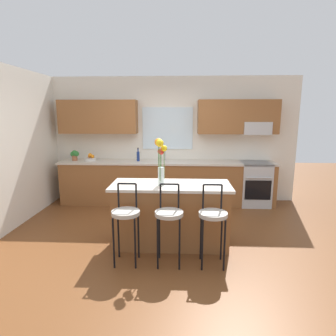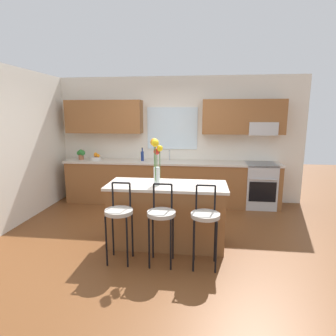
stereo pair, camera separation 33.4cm
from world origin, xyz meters
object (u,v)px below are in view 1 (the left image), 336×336
object	(u,v)px
kitchen_island	(171,214)
bar_stool_near	(126,216)
bar_stool_middle	(169,217)
potted_plant_small	(75,155)
bottle_olive_oil	(138,156)
oven_range	(254,184)
bar_stool_far	(213,218)
flower_vase	(161,157)
fruit_bowl_oranges	(90,158)

from	to	relation	value
kitchen_island	bar_stool_near	distance (m)	0.80
bar_stool_middle	bar_stool_near	bearing A→B (deg)	180.00
bar_stool_middle	potted_plant_small	xyz separation A→B (m)	(-2.15, 2.51, 0.41)
kitchen_island	bottle_olive_oil	bearing A→B (deg)	111.63
oven_range	potted_plant_small	bearing A→B (deg)	179.64
kitchen_island	bar_stool_far	bearing A→B (deg)	-45.54
oven_range	bar_stool_far	size ratio (longest dim) A/B	0.88
oven_range	kitchen_island	size ratio (longest dim) A/B	0.54
flower_vase	fruit_bowl_oranges	world-z (taller)	flower_vase
bar_stool_far	fruit_bowl_oranges	world-z (taller)	fruit_bowl_oranges
bar_stool_middle	fruit_bowl_oranges	xyz separation A→B (m)	(-1.81, 2.51, 0.34)
fruit_bowl_oranges	kitchen_island	bearing A→B (deg)	-47.15
oven_range	bar_stool_far	xyz separation A→B (m)	(-1.15, -2.48, 0.18)
bar_stool_far	flower_vase	bearing A→B (deg)	144.47
flower_vase	potted_plant_small	distance (m)	2.86
bar_stool_far	kitchen_island	bearing A→B (deg)	134.46
oven_range	bar_stool_middle	bearing A→B (deg)	-124.38
fruit_bowl_oranges	bar_stool_middle	bearing A→B (deg)	-54.22
bar_stool_middle	potted_plant_small	bearing A→B (deg)	130.58
oven_range	kitchen_island	world-z (taller)	same
oven_range	bar_stool_near	bearing A→B (deg)	-132.16
oven_range	bottle_olive_oil	world-z (taller)	bottle_olive_oil
potted_plant_small	bottle_olive_oil	bearing A→B (deg)	0.03
flower_vase	fruit_bowl_oranges	xyz separation A→B (m)	(-1.67, 2.02, -0.36)
fruit_bowl_oranges	potted_plant_small	bearing A→B (deg)	-179.22
fruit_bowl_oranges	bottle_olive_oil	world-z (taller)	bottle_olive_oil
bar_stool_near	fruit_bowl_oranges	xyz separation A→B (m)	(-1.26, 2.51, 0.34)
bottle_olive_oil	potted_plant_small	size ratio (longest dim) A/B	1.26
kitchen_island	flower_vase	xyz separation A→B (m)	(-0.14, -0.07, 0.86)
oven_range	fruit_bowl_oranges	size ratio (longest dim) A/B	3.83
kitchen_island	bottle_olive_oil	xyz separation A→B (m)	(-0.77, 1.95, 0.57)
oven_range	bar_stool_middle	world-z (taller)	bar_stool_middle
oven_range	fruit_bowl_oranges	xyz separation A→B (m)	(-3.51, 0.03, 0.51)
kitchen_island	potted_plant_small	world-z (taller)	potted_plant_small
bar_stool_middle	bar_stool_far	bearing A→B (deg)	0.00
flower_vase	fruit_bowl_oranges	bearing A→B (deg)	129.59
oven_range	bar_stool_near	xyz separation A→B (m)	(-2.25, -2.48, 0.18)
bar_stool_far	flower_vase	world-z (taller)	flower_vase
kitchen_island	flower_vase	distance (m)	0.88
fruit_bowl_oranges	bottle_olive_oil	size ratio (longest dim) A/B	0.85
flower_vase	bar_stool_far	bearing A→B (deg)	-35.53
oven_range	bar_stool_far	world-z (taller)	bar_stool_far
bar_stool_near	bottle_olive_oil	bearing A→B (deg)	95.07
kitchen_island	bar_stool_far	distance (m)	0.80
fruit_bowl_oranges	oven_range	bearing A→B (deg)	-0.47
bar_stool_far	fruit_bowl_oranges	size ratio (longest dim) A/B	4.34
kitchen_island	fruit_bowl_oranges	size ratio (longest dim) A/B	7.16
bar_stool_far	bar_stool_near	bearing A→B (deg)	180.00
flower_vase	bottle_olive_oil	distance (m)	2.13
kitchen_island	oven_range	bearing A→B (deg)	48.54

